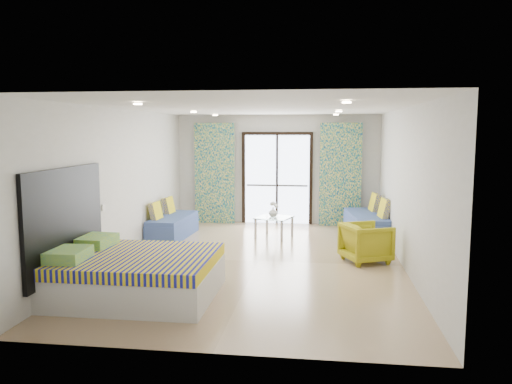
# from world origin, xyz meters

# --- Properties ---
(floor) EXTENTS (5.00, 7.50, 0.01)m
(floor) POSITION_xyz_m (0.00, 0.00, 0.00)
(floor) COLOR #A18260
(floor) RESTS_ON ground
(ceiling) EXTENTS (5.00, 7.50, 0.01)m
(ceiling) POSITION_xyz_m (0.00, 0.00, 2.70)
(ceiling) COLOR silver
(ceiling) RESTS_ON ground
(wall_back) EXTENTS (5.00, 0.01, 2.70)m
(wall_back) POSITION_xyz_m (0.00, 3.75, 1.35)
(wall_back) COLOR silver
(wall_back) RESTS_ON ground
(wall_front) EXTENTS (5.00, 0.01, 2.70)m
(wall_front) POSITION_xyz_m (0.00, -3.75, 1.35)
(wall_front) COLOR silver
(wall_front) RESTS_ON ground
(wall_left) EXTENTS (0.01, 7.50, 2.70)m
(wall_left) POSITION_xyz_m (-2.50, 0.00, 1.35)
(wall_left) COLOR silver
(wall_left) RESTS_ON ground
(wall_right) EXTENTS (0.01, 7.50, 2.70)m
(wall_right) POSITION_xyz_m (2.50, 0.00, 1.35)
(wall_right) COLOR silver
(wall_right) RESTS_ON ground
(balcony_door) EXTENTS (1.76, 0.08, 2.28)m
(balcony_door) POSITION_xyz_m (0.00, 3.72, 1.26)
(balcony_door) COLOR black
(balcony_door) RESTS_ON floor
(balcony_rail) EXTENTS (1.52, 0.03, 0.04)m
(balcony_rail) POSITION_xyz_m (0.00, 3.73, 0.95)
(balcony_rail) COLOR #595451
(balcony_rail) RESTS_ON balcony_door
(curtain_left) EXTENTS (1.00, 0.10, 2.50)m
(curtain_left) POSITION_xyz_m (-1.55, 3.57, 1.25)
(curtain_left) COLOR silver
(curtain_left) RESTS_ON floor
(curtain_right) EXTENTS (1.00, 0.10, 2.50)m
(curtain_right) POSITION_xyz_m (1.55, 3.57, 1.25)
(curtain_right) COLOR silver
(curtain_right) RESTS_ON floor
(downlight_a) EXTENTS (0.12, 0.12, 0.02)m
(downlight_a) POSITION_xyz_m (-1.40, -2.00, 2.67)
(downlight_a) COLOR #FFE0B2
(downlight_a) RESTS_ON ceiling
(downlight_b) EXTENTS (0.12, 0.12, 0.02)m
(downlight_b) POSITION_xyz_m (1.40, -2.00, 2.67)
(downlight_b) COLOR #FFE0B2
(downlight_b) RESTS_ON ceiling
(downlight_c) EXTENTS (0.12, 0.12, 0.02)m
(downlight_c) POSITION_xyz_m (-1.40, 1.00, 2.67)
(downlight_c) COLOR #FFE0B2
(downlight_c) RESTS_ON ceiling
(downlight_d) EXTENTS (0.12, 0.12, 0.02)m
(downlight_d) POSITION_xyz_m (1.40, 1.00, 2.67)
(downlight_d) COLOR #FFE0B2
(downlight_d) RESTS_ON ceiling
(downlight_e) EXTENTS (0.12, 0.12, 0.02)m
(downlight_e) POSITION_xyz_m (-1.40, 3.00, 2.67)
(downlight_e) COLOR #FFE0B2
(downlight_e) RESTS_ON ceiling
(downlight_f) EXTENTS (0.12, 0.12, 0.02)m
(downlight_f) POSITION_xyz_m (1.40, 3.00, 2.67)
(downlight_f) COLOR #FFE0B2
(downlight_f) RESTS_ON ceiling
(headboard) EXTENTS (0.06, 2.10, 1.50)m
(headboard) POSITION_xyz_m (-2.46, -2.11, 1.05)
(headboard) COLOR black
(headboard) RESTS_ON floor
(switch_plate) EXTENTS (0.02, 0.10, 0.10)m
(switch_plate) POSITION_xyz_m (-2.47, -0.86, 1.05)
(switch_plate) COLOR silver
(switch_plate) RESTS_ON wall_left
(bed) EXTENTS (2.18, 1.78, 0.75)m
(bed) POSITION_xyz_m (-1.48, -2.11, 0.31)
(bed) COLOR silver
(bed) RESTS_ON floor
(daybed_left) EXTENTS (0.73, 1.71, 0.83)m
(daybed_left) POSITION_xyz_m (-2.12, 1.76, 0.26)
(daybed_left) COLOR #394F89
(daybed_left) RESTS_ON floor
(daybed_right) EXTENTS (0.95, 1.93, 0.91)m
(daybed_right) POSITION_xyz_m (2.12, 2.31, 0.28)
(daybed_right) COLOR #394F89
(daybed_right) RESTS_ON floor
(coffee_table) EXTENTS (0.87, 0.87, 0.80)m
(coffee_table) POSITION_xyz_m (0.10, 1.98, 0.41)
(coffee_table) COLOR silver
(coffee_table) RESTS_ON floor
(vase) EXTENTS (0.24, 0.25, 0.19)m
(vase) POSITION_xyz_m (0.07, 2.02, 0.56)
(vase) COLOR white
(vase) RESTS_ON coffee_table
(armchair) EXTENTS (0.93, 0.95, 0.76)m
(armchair) POSITION_xyz_m (1.90, 0.20, 0.38)
(armchair) COLOR #A8A015
(armchair) RESTS_ON floor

